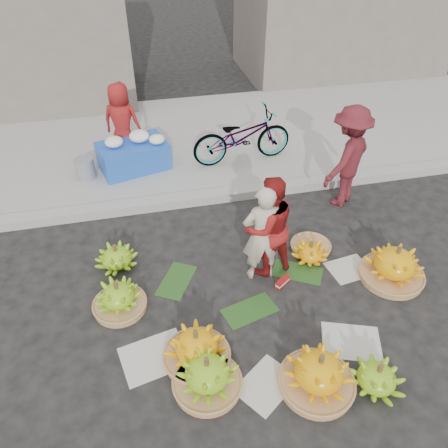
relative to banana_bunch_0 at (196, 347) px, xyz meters
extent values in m
plane|color=black|center=(0.85, 0.74, -0.21)|extent=(80.00, 80.00, 0.00)
cube|color=#999691|center=(0.85, 2.94, -0.14)|extent=(40.00, 0.25, 0.15)
cube|color=#999691|center=(0.85, 5.04, -0.15)|extent=(40.00, 4.00, 0.12)
cylinder|color=#A67445|center=(0.00, 0.00, -0.17)|extent=(0.72, 0.72, 0.09)
cylinder|color=#4E381F|center=(0.00, 0.00, 0.21)|extent=(0.05, 0.05, 0.12)
cylinder|color=#A67445|center=(0.05, -0.34, -0.17)|extent=(0.70, 0.70, 0.09)
cylinder|color=#4E381F|center=(0.05, -0.34, 0.21)|extent=(0.05, 0.05, 0.12)
cylinder|color=#A67445|center=(1.14, -0.58, -0.17)|extent=(0.77, 0.77, 0.09)
cylinder|color=#4E381F|center=(1.14, -0.58, 0.24)|extent=(0.05, 0.05, 0.12)
cylinder|color=#4E381F|center=(1.73, -0.71, 0.07)|extent=(0.05, 0.05, 0.12)
cylinder|color=#A67445|center=(2.70, 0.67, -0.17)|extent=(0.82, 0.82, 0.09)
cylinder|color=#4E381F|center=(2.70, 0.67, 0.27)|extent=(0.05, 0.05, 0.12)
cylinder|color=#4E381F|center=(1.80, 1.25, 0.03)|extent=(0.05, 0.05, 0.12)
cylinder|color=#A67445|center=(-0.79, 0.93, -0.17)|extent=(0.63, 0.63, 0.09)
cylinder|color=#4E381F|center=(-0.79, 0.93, 0.17)|extent=(0.05, 0.05, 0.12)
cylinder|color=#4E381F|center=(-0.79, 1.71, 0.08)|extent=(0.05, 0.05, 0.12)
cylinder|color=#A67445|center=(1.90, 1.45, -0.18)|extent=(0.66, 0.66, 0.06)
cube|color=#A91412|center=(1.27, 0.86, -0.16)|extent=(0.23, 0.19, 0.09)
imported|color=beige|center=(1.04, 1.11, 0.48)|extent=(0.51, 0.34, 1.37)
imported|color=#A51D19|center=(1.15, 1.21, 0.50)|extent=(0.79, 0.68, 1.41)
imported|color=maroon|center=(2.78, 2.45, 0.60)|extent=(1.21, 1.11, 1.63)
cube|color=blue|center=(-0.39, 4.06, 0.15)|extent=(1.29, 0.98, 0.48)
ellipsoid|color=white|center=(-0.67, 4.01, 0.47)|extent=(0.30, 0.30, 0.17)
ellipsoid|color=white|center=(-0.25, 4.10, 0.48)|extent=(0.34, 0.34, 0.19)
ellipsoid|color=white|center=(0.04, 3.96, 0.46)|extent=(0.27, 0.27, 0.15)
cylinder|color=gray|center=(-1.21, 3.91, 0.09)|extent=(0.32, 0.32, 0.36)
imported|color=#A51D19|center=(-0.50, 4.48, 0.60)|extent=(0.79, 0.67, 1.38)
imported|color=gray|center=(1.52, 3.90, 0.38)|extent=(0.76, 1.83, 0.94)
camera|label=1|loc=(-0.35, -2.83, 3.89)|focal=35.00mm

